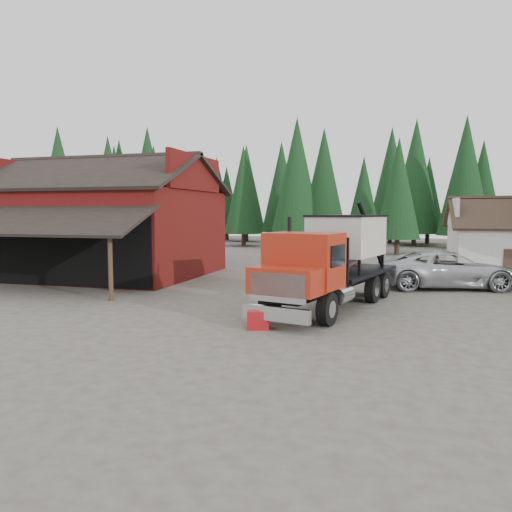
# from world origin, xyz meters

# --- Properties ---
(ground) EXTENTS (120.00, 120.00, 0.00)m
(ground) POSITION_xyz_m (0.00, 0.00, 0.00)
(ground) COLOR #4E483D
(ground) RESTS_ON ground
(red_barn) EXTENTS (12.80, 13.63, 7.18)m
(red_barn) POSITION_xyz_m (-11.00, 9.90, 2.69)
(red_barn) COLOR maroon
(red_barn) RESTS_ON ground
(conifer_backdrop) EXTENTS (76.00, 16.00, 16.00)m
(conifer_backdrop) POSITION_xyz_m (0.00, 42.00, 0.00)
(conifer_backdrop) COLOR black
(conifer_backdrop) RESTS_ON ground
(near_pine_a) EXTENTS (4.40, 4.40, 11.40)m
(near_pine_a) POSITION_xyz_m (-22.00, 28.00, 6.39)
(near_pine_a) COLOR #382619
(near_pine_a) RESTS_ON ground
(near_pine_b) EXTENTS (3.96, 3.96, 10.40)m
(near_pine_b) POSITION_xyz_m (6.00, 30.00, 5.89)
(near_pine_b) COLOR #382619
(near_pine_b) RESTS_ON ground
(near_pine_d) EXTENTS (5.28, 5.28, 13.40)m
(near_pine_d) POSITION_xyz_m (-4.00, 34.00, 7.39)
(near_pine_d) COLOR #382619
(near_pine_d) RESTS_ON ground
(feed_truck) EXTENTS (4.75, 9.71, 4.24)m
(feed_truck) POSITION_xyz_m (3.66, 3.18, 1.98)
(feed_truck) COLOR black
(feed_truck) RESTS_ON ground
(silver_car) EXTENTS (7.21, 4.51, 1.86)m
(silver_car) POSITION_xyz_m (8.57, 9.82, 0.93)
(silver_car) COLOR #B9BBC1
(silver_car) RESTS_ON ground
(equip_box) EXTENTS (0.99, 1.26, 0.60)m
(equip_box) POSITION_xyz_m (1.76, -0.89, 0.30)
(equip_box) COLOR maroon
(equip_box) RESTS_ON ground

